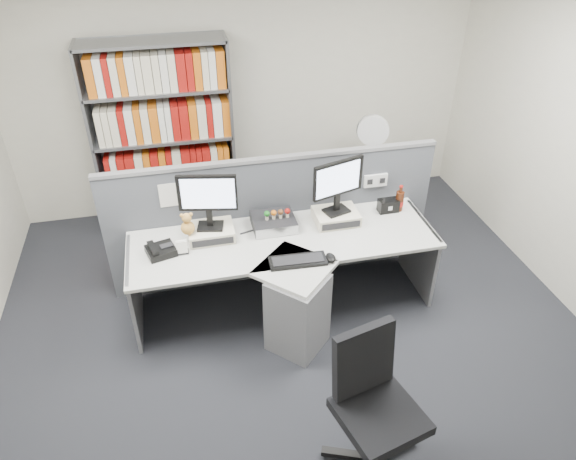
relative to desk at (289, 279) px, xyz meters
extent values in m
plane|color=#292B30|center=(0.00, -0.60, -0.46)|extent=(5.50, 5.50, 0.00)
cube|color=silver|center=(0.00, 2.15, 0.89)|extent=(5.00, 0.04, 2.70)
cube|color=white|center=(0.00, -0.60, 2.24)|extent=(5.00, 5.50, 0.04)
cube|color=#51555C|center=(0.00, 0.65, 0.17)|extent=(3.00, 0.05, 1.25)
cube|color=gray|center=(0.00, 0.65, 0.80)|extent=(3.00, 0.07, 0.03)
cube|color=white|center=(0.95, 0.62, 0.49)|extent=(0.22, 0.04, 0.12)
cube|color=white|center=(-0.90, 0.63, 0.59)|extent=(0.16, 0.00, 0.22)
cube|color=white|center=(-0.50, 0.63, 0.59)|extent=(0.16, 0.00, 0.22)
cube|color=white|center=(0.70, 0.63, 0.59)|extent=(0.16, 0.00, 0.22)
cube|color=silver|center=(0.00, 0.22, 0.25)|extent=(2.60, 0.80, 0.03)
cube|color=silver|center=(0.00, -0.18, 0.25)|extent=(0.74, 0.74, 0.03)
cube|color=gray|center=(0.00, -0.30, -0.11)|extent=(0.57, 0.57, 0.69)
cube|color=gray|center=(-1.28, 0.22, -0.10)|extent=(0.03, 0.70, 0.72)
cube|color=gray|center=(1.28, 0.22, -0.10)|extent=(0.03, 0.70, 0.72)
cube|color=gray|center=(0.00, 0.58, -0.11)|extent=(2.50, 0.02, 0.45)
cube|color=beige|center=(-0.59, 0.38, 0.31)|extent=(0.38, 0.30, 0.10)
cube|color=black|center=(-0.59, 0.23, 0.31)|extent=(0.34, 0.01, 0.06)
cube|color=beige|center=(0.51, 0.38, 0.31)|extent=(0.38, 0.30, 0.10)
cube|color=black|center=(0.51, 0.23, 0.31)|extent=(0.34, 0.01, 0.06)
cube|color=black|center=(-0.59, 0.38, 0.37)|extent=(0.24, 0.19, 0.02)
cube|color=black|center=(-0.59, 0.38, 0.46)|extent=(0.05, 0.04, 0.17)
cube|color=black|center=(-0.59, 0.38, 0.70)|extent=(0.48, 0.13, 0.32)
cube|color=#CCDBFF|center=(-0.59, 0.37, 0.70)|extent=(0.43, 0.09, 0.27)
cube|color=black|center=(0.51, 0.38, 0.37)|extent=(0.25, 0.21, 0.02)
cube|color=black|center=(0.51, 0.38, 0.46)|extent=(0.05, 0.04, 0.17)
cube|color=black|center=(0.51, 0.38, 0.70)|extent=(0.47, 0.18, 0.32)
cube|color=#CCDBFF|center=(0.50, 0.37, 0.70)|extent=(0.41, 0.13, 0.27)
cube|color=black|center=(-0.05, 0.42, 0.31)|extent=(0.37, 0.32, 0.10)
cube|color=silver|center=(-0.05, 0.26, 0.31)|extent=(0.37, 0.01, 0.09)
cylinder|color=beige|center=(-0.11, 0.40, 0.38)|extent=(0.03, 0.03, 0.03)
sphere|color=#19721E|center=(-0.11, 0.40, 0.42)|extent=(0.05, 0.05, 0.05)
cylinder|color=beige|center=(-0.05, 0.40, 0.38)|extent=(0.03, 0.03, 0.03)
sphere|color=orange|center=(-0.05, 0.40, 0.42)|extent=(0.05, 0.05, 0.05)
cylinder|color=beige|center=(0.01, 0.40, 0.38)|extent=(0.03, 0.03, 0.03)
sphere|color=#593319|center=(0.01, 0.40, 0.42)|extent=(0.05, 0.05, 0.05)
cylinder|color=beige|center=(0.07, 0.40, 0.38)|extent=(0.03, 0.03, 0.03)
sphere|color=#A5140F|center=(0.07, 0.40, 0.42)|extent=(0.05, 0.05, 0.05)
cube|color=black|center=(0.04, -0.12, 0.28)|extent=(0.47, 0.19, 0.03)
cube|color=black|center=(0.04, -0.12, 0.29)|extent=(0.41, 0.14, 0.01)
ellipsoid|color=black|center=(0.30, -0.15, 0.29)|extent=(0.08, 0.12, 0.05)
cube|color=black|center=(-1.01, 0.24, 0.29)|extent=(0.27, 0.25, 0.06)
cube|color=black|center=(-1.07, 0.22, 0.34)|extent=(0.10, 0.19, 0.03)
cube|color=black|center=(-0.96, 0.25, 0.33)|extent=(0.11, 0.08, 0.01)
cube|color=black|center=(-0.84, 0.21, 0.27)|extent=(0.10, 0.06, 0.02)
cube|color=white|center=(-0.84, 0.19, 0.33)|extent=(0.09, 0.04, 0.10)
cube|color=white|center=(-0.84, 0.23, 0.33)|extent=(0.09, 0.04, 0.10)
sphere|color=#C48F41|center=(-0.78, 0.33, 0.42)|extent=(0.11, 0.11, 0.11)
sphere|color=#C48F41|center=(-0.78, 0.33, 0.52)|extent=(0.08, 0.08, 0.08)
sphere|color=#C48F41|center=(-0.81, 0.33, 0.55)|extent=(0.03, 0.03, 0.03)
sphere|color=#C48F41|center=(-0.74, 0.33, 0.55)|extent=(0.03, 0.03, 0.03)
cube|color=black|center=(1.02, 0.44, 0.32)|extent=(0.18, 0.10, 0.12)
cylinder|color=#3F190A|center=(1.12, 0.44, 0.36)|extent=(0.07, 0.07, 0.19)
cylinder|color=#A5140F|center=(1.12, 0.44, 0.34)|extent=(0.08, 0.08, 0.05)
cylinder|color=#3F190A|center=(1.12, 0.44, 0.48)|extent=(0.03, 0.03, 0.05)
cylinder|color=#A5140F|center=(1.12, 0.44, 0.51)|extent=(0.03, 0.03, 0.01)
cube|color=slate|center=(-1.59, 1.85, 0.54)|extent=(0.03, 0.40, 2.00)
cube|color=slate|center=(-0.21, 1.85, 0.54)|extent=(0.03, 0.40, 2.00)
cube|color=slate|center=(-0.90, 2.04, 0.54)|extent=(1.40, 0.02, 2.00)
cube|color=slate|center=(-0.90, 1.85, -0.44)|extent=(1.38, 0.40, 0.03)
cube|color=slate|center=(-0.90, 1.85, 0.06)|extent=(1.38, 0.40, 0.03)
cube|color=slate|center=(-0.90, 1.85, 0.56)|extent=(1.38, 0.40, 0.03)
cube|color=slate|center=(-0.90, 1.85, 1.06)|extent=(1.38, 0.40, 0.03)
cube|color=slate|center=(-0.90, 1.85, 1.52)|extent=(1.38, 0.40, 0.03)
cube|color=#A5140F|center=(-0.90, 1.82, -0.24)|extent=(1.24, 0.28, 0.36)
cube|color=orange|center=(-0.90, 1.82, 0.26)|extent=(1.24, 0.28, 0.36)
cube|color=beige|center=(-0.90, 1.82, 0.76)|extent=(1.24, 0.28, 0.36)
cube|color=white|center=(-0.90, 1.82, 1.26)|extent=(1.24, 0.28, 0.36)
cube|color=slate|center=(1.20, 1.40, -0.11)|extent=(0.45, 0.60, 0.70)
cube|color=black|center=(1.20, 1.10, 0.06)|extent=(0.40, 0.02, 0.28)
cube|color=black|center=(1.20, 1.10, -0.26)|extent=(0.40, 0.02, 0.28)
cylinder|color=white|center=(1.20, 1.40, 0.26)|extent=(0.19, 0.19, 0.03)
cylinder|color=white|center=(1.20, 1.40, 0.37)|extent=(0.03, 0.03, 0.19)
cylinder|color=white|center=(1.20, 1.39, 0.63)|extent=(0.32, 0.17, 0.32)
cylinder|color=silver|center=(1.20, 1.41, 0.63)|extent=(0.31, 0.16, 0.32)
cylinder|color=silver|center=(0.24, -1.47, -0.19)|extent=(0.05, 0.05, 0.42)
cube|color=black|center=(0.24, -1.47, 0.04)|extent=(0.59, 0.59, 0.07)
cube|color=black|center=(0.18, -1.25, 0.33)|extent=(0.44, 0.21, 0.49)
cube|color=black|center=(0.42, -1.42, -0.41)|extent=(0.32, 0.13, 0.04)
cylinder|color=black|center=(0.54, -1.39, -0.42)|extent=(0.05, 0.05, 0.03)
cube|color=black|center=(0.25, -1.28, -0.41)|extent=(0.07, 0.32, 0.04)
cylinder|color=black|center=(0.26, -1.15, -0.42)|extent=(0.05, 0.05, 0.03)
cube|color=black|center=(0.06, -1.39, -0.41)|extent=(0.31, 0.17, 0.04)
cylinder|color=black|center=(-0.06, -1.35, -0.42)|extent=(0.05, 0.05, 0.03)
camera|label=1|loc=(-0.78, -3.37, 2.85)|focal=33.24mm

